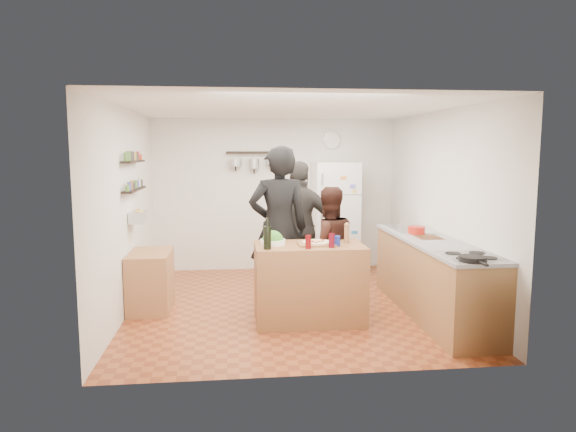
{
  "coord_description": "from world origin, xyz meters",
  "views": [
    {
      "loc": [
        -0.71,
        -6.39,
        1.99
      ],
      "look_at": [
        0.0,
        0.1,
        1.15
      ],
      "focal_mm": 32.0,
      "sensor_mm": 36.0,
      "label": 1
    }
  ],
  "objects": [
    {
      "name": "wine_glass_far",
      "position": [
        0.39,
        -0.84,
        0.99
      ],
      "size": [
        0.07,
        0.07,
        0.16
      ],
      "primitive_type": "cylinder",
      "color": "#520713",
      "rests_on": "prep_island"
    },
    {
      "name": "red_bowl",
      "position": [
        1.65,
        -0.07,
        0.97
      ],
      "size": [
        0.22,
        0.22,
        0.09
      ],
      "primitive_type": "cylinder",
      "color": "#B11D14",
      "rests_on": "counter_run"
    },
    {
      "name": "stove_top",
      "position": [
        1.7,
        -1.5,
        0.91
      ],
      "size": [
        0.6,
        0.62,
        0.02
      ],
      "primitive_type": "cube",
      "color": "white",
      "rests_on": "counter_run"
    },
    {
      "name": "wine_glass_near",
      "position": [
        0.12,
        -0.88,
        0.99
      ],
      "size": [
        0.06,
        0.06,
        0.15
      ],
      "primitive_type": "cylinder",
      "color": "#5E080B",
      "rests_on": "prep_island"
    },
    {
      "name": "pizza",
      "position": [
        0.25,
        -0.66,
        0.94
      ],
      "size": [
        0.34,
        0.34,
        0.02
      ],
      "primitive_type": "cylinder",
      "color": "#D1B58A",
      "rests_on": "pizza_board"
    },
    {
      "name": "sink",
      "position": [
        1.7,
        0.3,
        0.92
      ],
      "size": [
        0.5,
        0.8,
        0.03
      ],
      "primitive_type": "cube",
      "color": "silver",
      "rests_on": "counter_run"
    },
    {
      "name": "spice_shelf_upper",
      "position": [
        -1.93,
        0.2,
        1.85
      ],
      "size": [
        0.12,
        1.0,
        0.02
      ],
      "primitive_type": "cube",
      "color": "black",
      "rests_on": "left_wall"
    },
    {
      "name": "fridge",
      "position": [
        0.95,
        1.75,
        0.9
      ],
      "size": [
        0.7,
        0.68,
        1.8
      ],
      "primitive_type": "cube",
      "color": "white",
      "rests_on": "floor"
    },
    {
      "name": "skillet",
      "position": [
        1.6,
        -1.75,
        0.95
      ],
      "size": [
        0.27,
        0.27,
        0.05
      ],
      "primitive_type": "cylinder",
      "color": "black",
      "rests_on": "stove_top"
    },
    {
      "name": "person_center",
      "position": [
        0.48,
        -0.16,
        0.77
      ],
      "size": [
        0.83,
        0.69,
        1.54
      ],
      "primitive_type": "imported",
      "rotation": [
        0.0,
        0.0,
        3.29
      ],
      "color": "black",
      "rests_on": "floor"
    },
    {
      "name": "produce_basket",
      "position": [
        -1.9,
        0.2,
        1.15
      ],
      "size": [
        0.18,
        0.35,
        0.14
      ],
      "primitive_type": "cube",
      "color": "silver",
      "rests_on": "left_wall"
    },
    {
      "name": "salt_canister",
      "position": [
        0.47,
        -0.76,
        0.97
      ],
      "size": [
        0.07,
        0.07,
        0.12
      ],
      "primitive_type": "cylinder",
      "color": "navy",
      "rests_on": "prep_island"
    },
    {
      "name": "pepper_mill",
      "position": [
        0.62,
        -0.59,
        1.01
      ],
      "size": [
        0.06,
        0.06,
        0.19
      ],
      "primitive_type": "cylinder",
      "color": "#91623C",
      "rests_on": "prep_island"
    },
    {
      "name": "salad_bowl",
      "position": [
        -0.25,
        -0.59,
        0.94
      ],
      "size": [
        0.29,
        0.29,
        0.06
      ],
      "primitive_type": "cylinder",
      "color": "white",
      "rests_on": "prep_island"
    },
    {
      "name": "person_back",
      "position": [
        0.21,
        0.49,
        0.92
      ],
      "size": [
        1.17,
        0.8,
        1.85
      ],
      "primitive_type": "imported",
      "rotation": [
        0.0,
        0.0,
        2.79
      ],
      "color": "#292724",
      "rests_on": "floor"
    },
    {
      "name": "room_shell",
      "position": [
        0.0,
        0.39,
        1.25
      ],
      "size": [
        4.2,
        4.2,
        4.2
      ],
      "color": "brown",
      "rests_on": "ground"
    },
    {
      "name": "wine_bottle",
      "position": [
        -0.33,
        -0.86,
        1.04
      ],
      "size": [
        0.08,
        0.08,
        0.25
      ],
      "primitive_type": "cylinder",
      "color": "black",
      "rests_on": "prep_island"
    },
    {
      "name": "counter_run",
      "position": [
        1.7,
        -0.55,
        0.45
      ],
      "size": [
        0.63,
        2.63,
        0.9
      ],
      "primitive_type": "cube",
      "color": "#9E7042",
      "rests_on": "floor"
    },
    {
      "name": "spice_shelf_lower",
      "position": [
        -1.93,
        0.2,
        1.5
      ],
      "size": [
        0.12,
        1.0,
        0.02
      ],
      "primitive_type": "cube",
      "color": "black",
      "rests_on": "left_wall"
    },
    {
      "name": "pot_rack",
      "position": [
        -0.35,
        2.0,
        1.95
      ],
      "size": [
        0.9,
        0.04,
        0.04
      ],
      "primitive_type": "cube",
      "color": "black",
      "rests_on": "back_wall"
    },
    {
      "name": "wall_clock",
      "position": [
        0.95,
        2.08,
        2.15
      ],
      "size": [
        0.3,
        0.03,
        0.3
      ],
      "primitive_type": "cylinder",
      "rotation": [
        1.57,
        0.0,
        0.0
      ],
      "color": "silver",
      "rests_on": "back_wall"
    },
    {
      "name": "pizza_board",
      "position": [
        0.25,
        -0.66,
        0.92
      ],
      "size": [
        0.42,
        0.34,
        0.02
      ],
      "primitive_type": "cube",
      "color": "brown",
      "rests_on": "prep_island"
    },
    {
      "name": "prep_island",
      "position": [
        0.17,
        -0.64,
        0.46
      ],
      "size": [
        1.25,
        0.72,
        0.91
      ],
      "primitive_type": "cube",
      "color": "#8F5D34",
      "rests_on": "floor"
    },
    {
      "name": "person_left",
      "position": [
        -0.14,
        -0.11,
        1.02
      ],
      "size": [
        0.79,
        0.56,
        2.05
      ],
      "primitive_type": "imported",
      "rotation": [
        0.0,
        0.0,
        3.24
      ],
      "color": "black",
      "rests_on": "floor"
    },
    {
      "name": "side_table",
      "position": [
        -1.74,
        0.02,
        0.36
      ],
      "size": [
        0.5,
        0.8,
        0.73
      ],
      "primitive_type": "cube",
      "color": "#AD7048",
      "rests_on": "floor"
    },
    {
      "name": "cutting_board",
      "position": [
        1.7,
        -0.36,
        0.91
      ],
      "size": [
        0.3,
        0.4,
        0.02
      ],
      "primitive_type": "cube",
      "color": "brown",
      "rests_on": "counter_run"
    }
  ]
}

